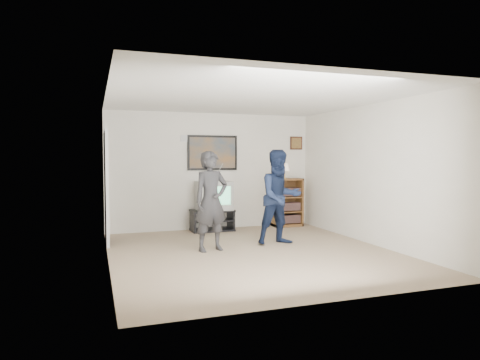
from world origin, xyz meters
TOP-DOWN VIEW (x-y plane):
  - room_shell at (0.00, 0.35)m, footprint 4.51×5.00m
  - media_stand at (-0.08, 2.23)m, footprint 0.90×0.50m
  - crt_television at (-0.05, 2.23)m, footprint 0.73×0.62m
  - bookshelf at (1.69, 2.28)m, footprint 0.66×0.37m
  - table_lamp at (1.60, 2.24)m, footprint 0.21×0.21m
  - person_tall at (-0.60, 0.38)m, footprint 0.68×0.53m
  - person_short at (0.70, 0.50)m, footprint 0.86×0.69m
  - controller_left at (-0.58, 0.58)m, footprint 0.05×0.13m
  - controller_right at (0.73, 0.69)m, footprint 0.07×0.12m
  - poster at (0.00, 2.48)m, footprint 1.10×0.03m
  - air_vent at (-0.55, 2.48)m, footprint 0.28×0.02m
  - small_picture at (2.00, 2.48)m, footprint 0.30×0.03m
  - doorway at (-2.23, 1.60)m, footprint 0.03×0.85m

SIDE VIEW (x-z plane):
  - media_stand at x=-0.08m, z-range 0.00..0.45m
  - bookshelf at x=1.69m, z-range 0.00..1.08m
  - crt_television at x=-0.05m, z-range 0.45..1.05m
  - person_tall at x=-0.60m, z-range 0.00..1.66m
  - person_short at x=0.70m, z-range 0.00..1.69m
  - doorway at x=-2.23m, z-range 0.00..2.00m
  - controller_right at x=0.73m, z-range 1.12..1.15m
  - controller_left at x=-0.58m, z-range 1.19..1.23m
  - table_lamp at x=1.60m, z-range 1.08..1.41m
  - room_shell at x=0.00m, z-range 0.00..2.50m
  - poster at x=0.00m, z-range 1.27..2.02m
  - small_picture at x=2.00m, z-range 1.73..2.03m
  - air_vent at x=-0.55m, z-range 1.88..2.02m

